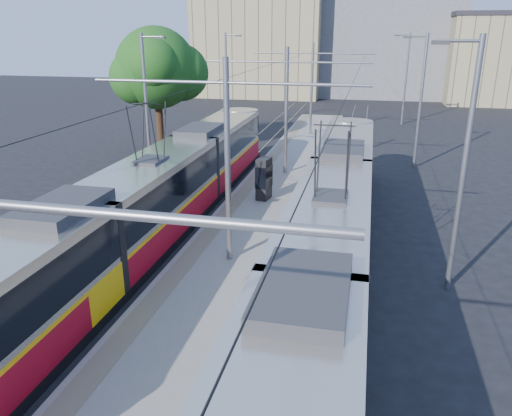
# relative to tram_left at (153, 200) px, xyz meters

# --- Properties ---
(platform) EXTENTS (4.00, 50.00, 0.30)m
(platform) POSITION_rel_tram_left_xyz_m (3.60, 7.32, -1.56)
(platform) COLOR gray
(platform) RESTS_ON ground
(tactile_strip_left) EXTENTS (0.70, 50.00, 0.01)m
(tactile_strip_left) POSITION_rel_tram_left_xyz_m (2.15, 7.32, -1.40)
(tactile_strip_left) COLOR gray
(tactile_strip_left) RESTS_ON platform
(tactile_strip_right) EXTENTS (0.70, 50.00, 0.01)m
(tactile_strip_right) POSITION_rel_tram_left_xyz_m (5.05, 7.32, -1.40)
(tactile_strip_right) COLOR gray
(tactile_strip_right) RESTS_ON platform
(rails) EXTENTS (8.71, 70.00, 0.03)m
(rails) POSITION_rel_tram_left_xyz_m (3.60, 7.32, -1.69)
(rails) COLOR gray
(rails) RESTS_ON ground
(tram_left) EXTENTS (2.43, 29.55, 5.50)m
(tram_left) POSITION_rel_tram_left_xyz_m (0.00, 0.00, 0.00)
(tram_left) COLOR black
(tram_left) RESTS_ON ground
(tram_right) EXTENTS (2.43, 30.37, 5.50)m
(tram_right) POSITION_rel_tram_left_xyz_m (7.20, -3.04, 0.15)
(tram_right) COLOR black
(tram_right) RESTS_ON ground
(catenary) EXTENTS (9.20, 70.00, 7.00)m
(catenary) POSITION_rel_tram_left_xyz_m (3.60, 4.47, 2.82)
(catenary) COLOR slate
(catenary) RESTS_ON platform
(street_lamps) EXTENTS (15.18, 38.22, 8.00)m
(street_lamps) POSITION_rel_tram_left_xyz_m (3.60, 11.32, 2.47)
(street_lamps) COLOR slate
(street_lamps) RESTS_ON ground
(shelter) EXTENTS (0.71, 1.00, 2.03)m
(shelter) POSITION_rel_tram_left_xyz_m (3.40, 5.29, -0.34)
(shelter) COLOR black
(shelter) RESTS_ON platform
(tree) EXTENTS (5.82, 5.38, 8.46)m
(tree) POSITION_rel_tram_left_xyz_m (-5.29, 14.14, 4.01)
(tree) COLOR #382314
(tree) RESTS_ON ground
(building_left) EXTENTS (16.32, 12.24, 14.95)m
(building_left) POSITION_rel_tram_left_xyz_m (-6.40, 50.32, 5.78)
(building_left) COLOR #978A66
(building_left) RESTS_ON ground
(building_centre) EXTENTS (18.36, 14.28, 16.43)m
(building_centre) POSITION_rel_tram_left_xyz_m (9.60, 54.32, 6.52)
(building_centre) COLOR slate
(building_centre) RESTS_ON ground
(building_right) EXTENTS (14.28, 10.20, 10.23)m
(building_right) POSITION_rel_tram_left_xyz_m (23.60, 48.32, 3.41)
(building_right) COLOR #978A66
(building_right) RESTS_ON ground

